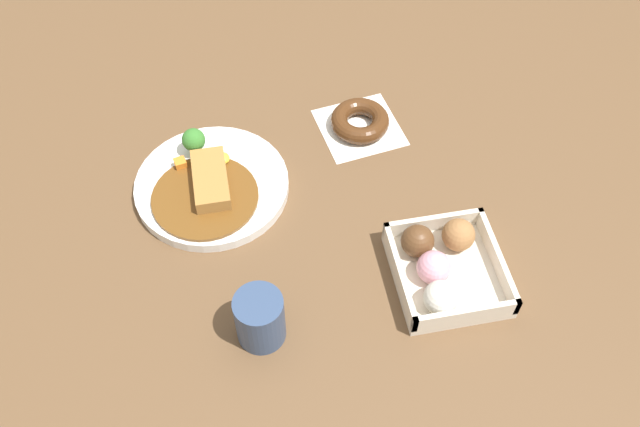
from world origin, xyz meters
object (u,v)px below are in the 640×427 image
object	(u,v)px
donut_box	(442,266)
coffee_mug	(260,319)
curry_plate	(210,184)
chocolate_ring_donut	(360,122)

from	to	relation	value
donut_box	coffee_mug	world-z (taller)	coffee_mug
curry_plate	coffee_mug	bearing A→B (deg)	9.48
curry_plate	chocolate_ring_donut	size ratio (longest dim) A/B	1.63
chocolate_ring_donut	donut_box	bearing A→B (deg)	9.12
curry_plate	coffee_mug	distance (m)	0.27
donut_box	chocolate_ring_donut	distance (m)	0.32
curry_plate	chocolate_ring_donut	xyz separation A→B (m)	(-0.09, 0.27, 0.00)
donut_box	coffee_mug	distance (m)	0.28
donut_box	coffee_mug	size ratio (longest dim) A/B	1.96
coffee_mug	curry_plate	bearing A→B (deg)	-170.52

